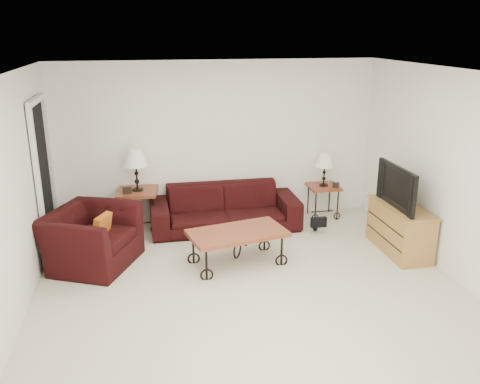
% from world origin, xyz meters
% --- Properties ---
extents(ground, '(5.00, 5.00, 0.00)m').
position_xyz_m(ground, '(0.00, 0.00, 0.00)').
color(ground, beige).
rests_on(ground, ground).
extents(wall_back, '(5.00, 0.02, 2.50)m').
position_xyz_m(wall_back, '(0.00, 2.50, 1.25)').
color(wall_back, white).
rests_on(wall_back, ground).
extents(wall_front, '(5.00, 0.02, 2.50)m').
position_xyz_m(wall_front, '(0.00, -2.50, 1.25)').
color(wall_front, white).
rests_on(wall_front, ground).
extents(wall_left, '(0.02, 5.00, 2.50)m').
position_xyz_m(wall_left, '(-2.50, 0.00, 1.25)').
color(wall_left, white).
rests_on(wall_left, ground).
extents(wall_right, '(0.02, 5.00, 2.50)m').
position_xyz_m(wall_right, '(2.50, 0.00, 1.25)').
color(wall_right, white).
rests_on(wall_right, ground).
extents(ceiling, '(5.00, 5.00, 0.00)m').
position_xyz_m(ceiling, '(0.00, 0.00, 2.50)').
color(ceiling, white).
rests_on(ceiling, wall_back).
extents(doorway, '(0.08, 0.94, 2.04)m').
position_xyz_m(doorway, '(-2.47, 1.65, 1.02)').
color(doorway, black).
rests_on(doorway, ground).
extents(sofa, '(2.25, 0.88, 0.66)m').
position_xyz_m(sofa, '(0.02, 2.02, 0.33)').
color(sofa, black).
rests_on(sofa, ground).
extents(side_table_left, '(0.64, 0.64, 0.63)m').
position_xyz_m(side_table_left, '(-1.27, 2.20, 0.32)').
color(side_table_left, brown).
rests_on(side_table_left, ground).
extents(side_table_right, '(0.50, 0.50, 0.53)m').
position_xyz_m(side_table_right, '(1.67, 2.20, 0.27)').
color(side_table_right, brown).
rests_on(side_table_right, ground).
extents(lamp_left, '(0.39, 0.39, 0.63)m').
position_xyz_m(lamp_left, '(-1.27, 2.20, 0.95)').
color(lamp_left, black).
rests_on(lamp_left, side_table_left).
extents(lamp_right, '(0.31, 0.31, 0.53)m').
position_xyz_m(lamp_right, '(1.67, 2.20, 0.80)').
color(lamp_right, black).
rests_on(lamp_right, side_table_right).
extents(photo_frame_left, '(0.13, 0.03, 0.11)m').
position_xyz_m(photo_frame_left, '(-1.42, 2.05, 0.68)').
color(photo_frame_left, black).
rests_on(photo_frame_left, side_table_left).
extents(photo_frame_right, '(0.11, 0.04, 0.09)m').
position_xyz_m(photo_frame_right, '(1.82, 2.05, 0.58)').
color(photo_frame_right, black).
rests_on(photo_frame_right, side_table_right).
extents(coffee_table, '(1.34, 0.91, 0.46)m').
position_xyz_m(coffee_table, '(-0.03, 0.74, 0.23)').
color(coffee_table, brown).
rests_on(coffee_table, ground).
extents(armchair, '(1.38, 1.44, 0.73)m').
position_xyz_m(armchair, '(-1.88, 1.10, 0.37)').
color(armchair, black).
rests_on(armchair, ground).
extents(throw_pillow, '(0.22, 0.34, 0.33)m').
position_xyz_m(throw_pillow, '(-1.72, 1.05, 0.52)').
color(throw_pillow, '#B44B17').
rests_on(throw_pillow, armchair).
extents(tv_stand, '(0.46, 1.09, 0.66)m').
position_xyz_m(tv_stand, '(2.23, 0.71, 0.33)').
color(tv_stand, '#B47A42').
rests_on(tv_stand, ground).
extents(television, '(0.13, 0.98, 0.56)m').
position_xyz_m(television, '(2.21, 0.71, 0.94)').
color(television, black).
rests_on(television, tv_stand).
extents(backpack, '(0.45, 0.41, 0.48)m').
position_xyz_m(backpack, '(1.35, 1.61, 0.24)').
color(backpack, black).
rests_on(backpack, ground).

